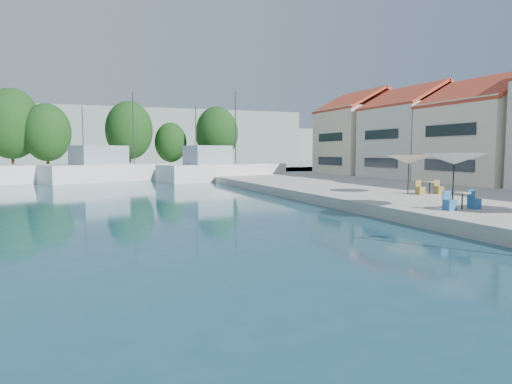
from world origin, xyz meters
name	(u,v)px	position (x,y,z in m)	size (l,w,h in m)	color
quay_right	(502,190)	(22.00, 30.00, 0.30)	(32.00, 92.00, 0.60)	#9F9B8F
quay_far	(72,175)	(-8.00, 67.00, 0.30)	(90.00, 16.00, 0.60)	#9F9B8F
hill_east	(208,145)	(40.00, 180.00, 6.00)	(140.00, 40.00, 12.00)	gray
building_04	(491,128)	(24.00, 33.00, 5.02)	(9.00, 8.80, 9.20)	beige
building_05	(415,130)	(24.00, 42.00, 5.26)	(8.40, 8.80, 9.70)	beige
building_06	(362,132)	(24.00, 51.00, 5.50)	(9.00, 8.80, 10.20)	beige
trawler_03	(117,171)	(-3.18, 57.71, 1.07)	(17.37, 11.70, 10.20)	silver
trawler_04	(222,171)	(7.53, 53.31, 1.07)	(15.33, 8.45, 10.20)	silver
tree_04	(11,124)	(-14.87, 69.93, 6.64)	(7.07, 7.07, 10.47)	#3F2B19
tree_05	(47,132)	(-10.78, 68.73, 5.59)	(5.84, 5.84, 8.65)	#3F2B19
tree_06	(129,130)	(-0.47, 71.33, 6.14)	(6.48, 6.48, 9.59)	#3F2B19
tree_07	(171,142)	(5.38, 71.87, 4.52)	(4.59, 4.59, 6.79)	#3F2B19
tree_08	(217,133)	(11.50, 68.93, 5.82)	(6.11, 6.11, 9.05)	#3F2B19
umbrella_white	(454,159)	(8.47, 21.04, 2.82)	(2.84, 2.84, 2.47)	black
umbrella_cream	(409,159)	(11.72, 27.95, 2.66)	(2.77, 2.77, 2.31)	black
cafe_table_02	(462,203)	(8.57, 20.59, 0.89)	(1.82, 0.70, 0.76)	black
cafe_table_03	(430,189)	(12.49, 26.95, 0.89)	(1.82, 0.70, 0.76)	black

